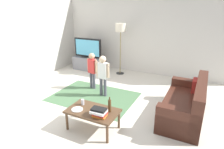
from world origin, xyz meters
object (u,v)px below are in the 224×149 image
at_px(child_center, 103,72).
at_px(bottle, 110,106).
at_px(tv_stand, 89,64).
at_px(plate, 77,109).
at_px(floor_lamp, 121,30).
at_px(book_stack, 99,112).
at_px(tv_remote, 98,108).
at_px(child_near_tv, 92,68).
at_px(soda_can, 83,102).
at_px(couch, 187,105).
at_px(coffee_table, 93,112).
at_px(tv, 88,48).

height_order(child_center, bottle, child_center).
distance_m(tv_stand, plate, 3.75).
distance_m(floor_lamp, child_center, 2.09).
bearing_deg(floor_lamp, bottle, -69.21).
height_order(child_center, book_stack, child_center).
relative_size(book_stack, tv_remote, 1.74).
distance_m(floor_lamp, child_near_tv, 1.81).
xyz_separation_m(soda_can, plate, (0.02, -0.22, -0.05)).
xyz_separation_m(couch, child_near_tv, (-2.70, 0.44, 0.36)).
relative_size(floor_lamp, bottle, 5.78).
xyz_separation_m(tv_remote, soda_can, (-0.35, -0.02, 0.05)).
xyz_separation_m(tv_stand, couch, (3.75, -1.85, 0.05)).
xyz_separation_m(child_near_tv, child_center, (0.53, -0.31, 0.03)).
height_order(floor_lamp, coffee_table, floor_lamp).
bearing_deg(child_center, couch, -3.59).
xyz_separation_m(tv, child_center, (1.58, -1.70, -0.17)).
distance_m(tv, book_stack, 4.01).
relative_size(bottle, tv_remote, 1.81).
height_order(child_near_tv, child_center, child_center).
relative_size(couch, tv_remote, 10.59).
relative_size(coffee_table, tv_remote, 5.88).
distance_m(child_center, soda_can, 1.35).
relative_size(couch, floor_lamp, 1.01).
height_order(floor_lamp, child_center, floor_lamp).
bearing_deg(bottle, floor_lamp, 110.79).
distance_m(bottle, tv_remote, 0.30).
distance_m(child_near_tv, book_stack, 2.26).
height_order(child_center, coffee_table, child_center).
xyz_separation_m(tv_stand, soda_can, (1.83, -3.03, 0.24)).
relative_size(tv, child_near_tv, 1.03).
distance_m(tv, soda_can, 3.55).
height_order(tv, tv_remote, tv).
relative_size(coffee_table, soda_can, 8.33).
bearing_deg(floor_lamp, tv, -172.10).
distance_m(tv_remote, soda_can, 0.35).
bearing_deg(tv, soda_can, -58.66).
bearing_deg(book_stack, tv_stand, 125.87).
bearing_deg(child_center, tv_stand, 132.62).
height_order(couch, floor_lamp, floor_lamp).
bearing_deg(bottle, soda_can, 180.00).
relative_size(floor_lamp, soda_can, 14.83).
xyz_separation_m(coffee_table, tv_remote, (0.05, 0.12, 0.06)).
relative_size(couch, soda_can, 15.00).
xyz_separation_m(floor_lamp, bottle, (1.21, -3.18, -0.99)).
height_order(child_near_tv, book_stack, child_near_tv).
bearing_deg(soda_can, tv_stand, 121.16).
distance_m(bottle, soda_can, 0.62).
relative_size(coffee_table, book_stack, 3.38).
bearing_deg(tv, plate, -60.16).
height_order(couch, coffee_table, couch).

